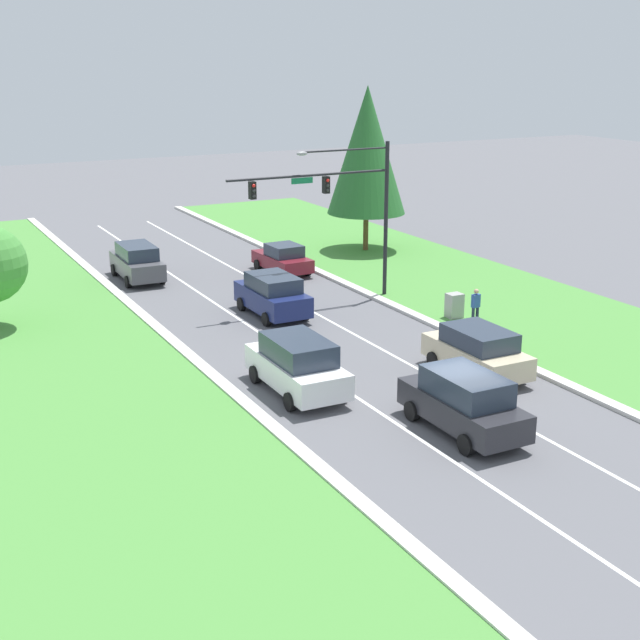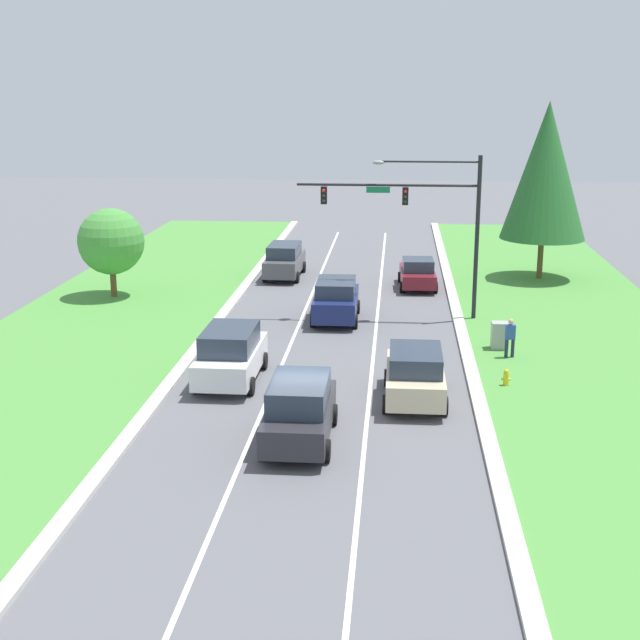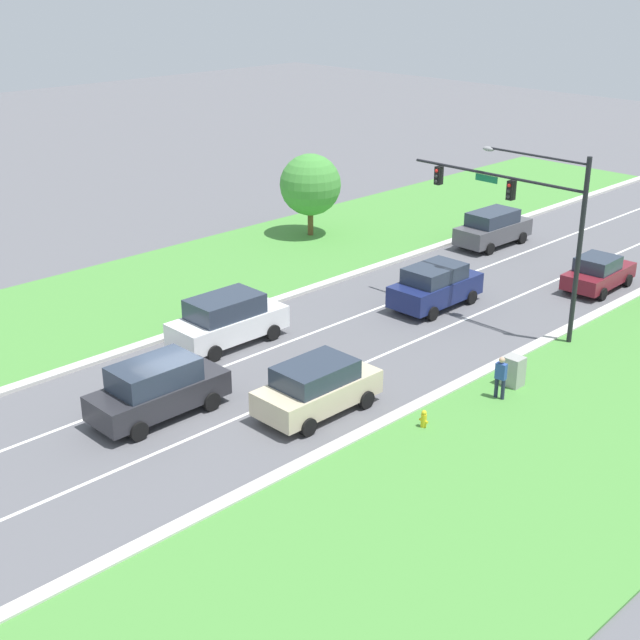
{
  "view_description": "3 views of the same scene",
  "coord_description": "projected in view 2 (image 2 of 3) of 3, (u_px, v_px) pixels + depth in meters",
  "views": [
    {
      "loc": [
        -16.7,
        -22.37,
        11.86
      ],
      "look_at": [
        -1.53,
        6.75,
        1.96
      ],
      "focal_mm": 50.0,
      "sensor_mm": 36.0,
      "label": 1
    },
    {
      "loc": [
        2.65,
        -26.64,
        10.74
      ],
      "look_at": [
        -0.18,
        5.89,
        2.17
      ],
      "focal_mm": 50.0,
      "sensor_mm": 36.0,
      "label": 2
    },
    {
      "loc": [
        23.19,
        -15.97,
        14.69
      ],
      "look_at": [
        0.9,
        5.87,
        2.0
      ],
      "focal_mm": 50.0,
      "sensor_mm": 36.0,
      "label": 3
    }
  ],
  "objects": [
    {
      "name": "curb_strip_right",
      "position": [
        487.0,
        435.0,
        28.13
      ],
      "size": [
        0.5,
        90.0,
        0.15
      ],
      "color": "beige",
      "rests_on": "ground_plane"
    },
    {
      "name": "pedestrian",
      "position": [
        510.0,
        337.0,
        36.03
      ],
      "size": [
        0.4,
        0.27,
        1.69
      ],
      "rotation": [
        0.0,
        0.0,
        3.27
      ],
      "color": "#232842",
      "rests_on": "ground_plane"
    },
    {
      "name": "lane_stripe_inner_right",
      "position": [
        366.0,
        433.0,
        28.47
      ],
      "size": [
        0.14,
        81.0,
        0.01
      ],
      "color": "white",
      "rests_on": "ground_plane"
    },
    {
      "name": "ground_plane",
      "position": [
        310.0,
        432.0,
        28.62
      ],
      "size": [
        160.0,
        160.0,
        0.0
      ],
      "primitive_type": "plane",
      "color": "#5B5B60"
    },
    {
      "name": "champagne_suv",
      "position": [
        415.0,
        374.0,
        31.25
      ],
      "size": [
        2.21,
        4.56,
        1.88
      ],
      "rotation": [
        0.0,
        0.0,
        -0.0
      ],
      "color": "beige",
      "rests_on": "ground_plane"
    },
    {
      "name": "charcoal_suv",
      "position": [
        299.0,
        410.0,
        27.59
      ],
      "size": [
        2.14,
        4.87,
        2.04
      ],
      "rotation": [
        0.0,
        0.0,
        0.0
      ],
      "color": "#28282D",
      "rests_on": "ground_plane"
    },
    {
      "name": "burgundy_sedan",
      "position": [
        418.0,
        273.0,
        48.88
      ],
      "size": [
        2.15,
        4.25,
        1.66
      ],
      "rotation": [
        0.0,
        0.0,
        0.04
      ],
      "color": "maroon",
      "rests_on": "ground_plane"
    },
    {
      "name": "utility_cabinet",
      "position": [
        500.0,
        336.0,
        37.32
      ],
      "size": [
        0.7,
        0.6,
        1.21
      ],
      "color": "#9E9E99",
      "rests_on": "ground_plane"
    },
    {
      "name": "curb_strip_left",
      "position": [
        138.0,
        424.0,
        29.07
      ],
      "size": [
        0.5,
        90.0,
        0.15
      ],
      "color": "beige",
      "rests_on": "ground_plane"
    },
    {
      "name": "conifer_near_right_tree",
      "position": [
        546.0,
        171.0,
        49.69
      ],
      "size": [
        4.77,
        4.77,
        10.02
      ],
      "color": "brown",
      "rests_on": "ground_plane"
    },
    {
      "name": "navy_suv",
      "position": [
        336.0,
        300.0,
        42.06
      ],
      "size": [
        2.21,
        4.62,
        1.96
      ],
      "rotation": [
        0.0,
        0.0,
        0.01
      ],
      "color": "navy",
      "rests_on": "ground_plane"
    },
    {
      "name": "traffic_signal_mast",
      "position": [
        424.0,
        210.0,
        41.28
      ],
      "size": [
        8.52,
        0.41,
        7.73
      ],
      "color": "black",
      "rests_on": "ground_plane"
    },
    {
      "name": "fire_hydrant",
      "position": [
        506.0,
        378.0,
        32.77
      ],
      "size": [
        0.34,
        0.2,
        0.7
      ],
      "color": "gold",
      "rests_on": "ground_plane"
    },
    {
      "name": "oak_near_left_tree",
      "position": [
        111.0,
        242.0,
        46.09
      ],
      "size": [
        3.43,
        3.43,
        4.7
      ],
      "color": "brown",
      "rests_on": "ground_plane"
    },
    {
      "name": "lane_stripe_inner_left",
      "position": [
        254.0,
        430.0,
        28.77
      ],
      "size": [
        0.14,
        81.0,
        0.01
      ],
      "color": "white",
      "rests_on": "ground_plane"
    },
    {
      "name": "white_suv",
      "position": [
        231.0,
        354.0,
        33.3
      ],
      "size": [
        2.26,
        4.96,
        2.07
      ],
      "rotation": [
        0.0,
        0.0,
        -0.01
      ],
      "color": "white",
      "rests_on": "ground_plane"
    },
    {
      "name": "graphite_suv",
      "position": [
        284.0,
        260.0,
        51.6
      ],
      "size": [
        2.14,
        4.82,
        1.96
      ],
      "rotation": [
        0.0,
        0.0,
        -0.02
      ],
      "color": "#4C4C51",
      "rests_on": "ground_plane"
    }
  ]
}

